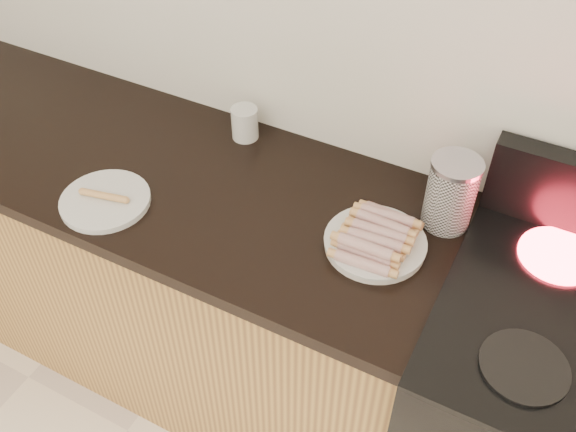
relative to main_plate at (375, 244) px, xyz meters
The scene contains 11 objects.
wall_back 0.55m from the main_plate, 124.73° to the left, with size 4.00×0.04×2.60m, color silver.
cabinet_base 1.03m from the main_plate, behind, with size 2.20×0.59×0.86m, color #AF843D.
counter_slab 0.92m from the main_plate, behind, with size 2.20×0.62×0.04m, color black.
burner_near_left 0.43m from the main_plate, 24.95° to the right, with size 0.18×0.18×0.01m, color black.
burner_far_left 0.42m from the main_plate, 21.70° to the left, with size 0.18×0.18×0.01m, color #FF1E2D.
main_plate is the anchor object (origin of this frame).
side_plate 0.69m from the main_plate, 165.12° to the right, with size 0.23×0.23×0.02m, color white.
hotdog_pile 0.03m from the main_plate, ahead, with size 0.13×0.21×0.05m.
plain_sausages 0.69m from the main_plate, 165.12° to the right, with size 0.12×0.04×0.02m.
canister 0.22m from the main_plate, 52.76° to the left, with size 0.12×0.12×0.19m.
mug 0.55m from the main_plate, 154.88° to the left, with size 0.08×0.08×0.10m, color white.
Camera 1 is at (0.52, 0.66, 2.03)m, focal length 40.00 mm.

